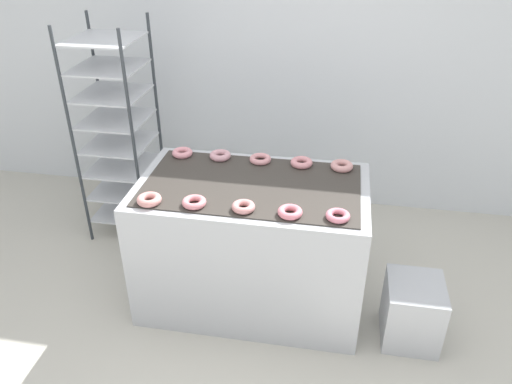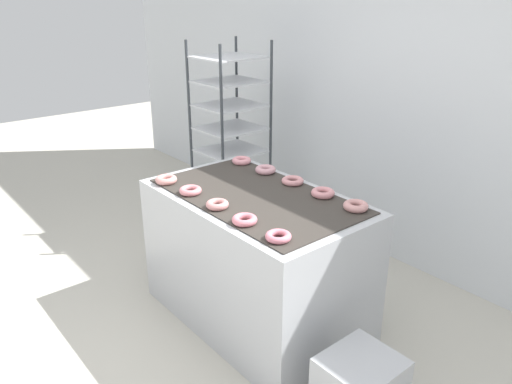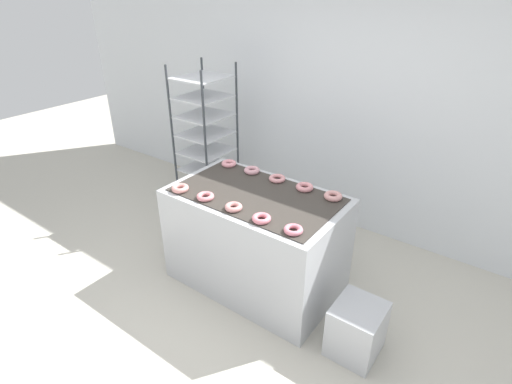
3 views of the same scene
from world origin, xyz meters
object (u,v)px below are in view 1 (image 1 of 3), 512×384
object	(u,v)px
donut_far_right	(302,162)
donut_far_rightmost	(342,166)
baking_rack_cart	(118,131)
donut_near_right	(290,212)
glaze_bin	(412,311)
donut_near_left	(194,202)
donut_near_center	(243,207)
donut_far_center	(260,159)
fryer_machine	(252,243)
donut_near_rightmost	(338,216)
donut_near_leftmost	(149,200)
donut_far_leftmost	(182,153)
donut_far_left	(220,155)

from	to	relation	value
donut_far_right	donut_far_rightmost	xyz separation A→B (m)	(0.27, -0.00, 0.00)
baking_rack_cart	donut_near_right	distance (m)	1.78
glaze_bin	donut_far_right	bearing A→B (deg)	146.57
donut_near_left	donut_near_center	distance (m)	0.29
donut_near_center	donut_far_right	world-z (taller)	donut_far_right
donut_near_left	donut_far_center	world-z (taller)	donut_near_left
fryer_machine	donut_far_rightmost	world-z (taller)	donut_far_rightmost
baking_rack_cart	donut_near_left	size ratio (longest dim) A/B	12.18
donut_near_rightmost	donut_far_right	world-z (taller)	donut_far_right
glaze_bin	donut_near_rightmost	distance (m)	0.89
donut_near_leftmost	donut_near_rightmost	size ratio (longest dim) A/B	1.06
donut_far_leftmost	donut_far_rightmost	world-z (taller)	donut_far_rightmost
donut_far_left	donut_far_center	size ratio (longest dim) A/B	0.99
glaze_bin	donut_far_right	xyz separation A→B (m)	(-0.78, 0.51, 0.72)
donut_far_left	donut_far_right	xyz separation A→B (m)	(0.56, -0.01, -0.00)
glaze_bin	donut_far_left	xyz separation A→B (m)	(-1.34, 0.52, 0.72)
fryer_machine	donut_near_right	xyz separation A→B (m)	(0.27, -0.31, 0.48)
donut_far_leftmost	donut_far_rightmost	distance (m)	1.09
donut_near_rightmost	donut_far_center	bearing A→B (deg)	131.50
donut_far_rightmost	donut_near_left	bearing A→B (deg)	-143.76
donut_near_left	donut_near_right	world-z (taller)	same
donut_near_rightmost	donut_far_center	world-z (taller)	donut_far_center
donut_near_left	donut_near_rightmost	size ratio (longest dim) A/B	1.04
donut_near_left	donut_far_leftmost	size ratio (longest dim) A/B	1.01
glaze_bin	donut_far_leftmost	xyz separation A→B (m)	(-1.61, 0.52, 0.72)
baking_rack_cart	glaze_bin	world-z (taller)	baking_rack_cart
donut_near_leftmost	donut_far_rightmost	distance (m)	1.26
baking_rack_cart	donut_far_center	xyz separation A→B (m)	(1.19, -0.38, 0.05)
baking_rack_cart	donut_near_center	distance (m)	1.57
fryer_machine	donut_near_leftmost	distance (m)	0.80
fryer_machine	glaze_bin	size ratio (longest dim) A/B	3.45
donut_far_center	fryer_machine	bearing A→B (deg)	-89.09
fryer_machine	donut_far_rightmost	distance (m)	0.79
donut_near_leftmost	donut_far_leftmost	distance (m)	0.64
donut_near_left	donut_near_center	size ratio (longest dim) A/B	1.05
donut_far_right	donut_far_leftmost	bearing A→B (deg)	179.58
donut_far_leftmost	donut_near_rightmost	bearing A→B (deg)	-29.48
donut_far_right	glaze_bin	bearing A→B (deg)	-33.43
donut_near_rightmost	donut_near_right	bearing A→B (deg)	-177.80
fryer_machine	donut_far_right	world-z (taller)	donut_far_right
donut_near_center	donut_far_leftmost	world-z (taller)	same
donut_near_leftmost	donut_near_rightmost	xyz separation A→B (m)	(1.09, 0.02, -0.00)
donut_near_right	donut_near_leftmost	bearing A→B (deg)	-179.13
donut_far_center	donut_near_left	bearing A→B (deg)	-114.26
donut_near_leftmost	donut_far_center	world-z (taller)	donut_near_leftmost
baking_rack_cart	donut_far_center	size ratio (longest dim) A/B	11.84
fryer_machine	donut_near_rightmost	distance (m)	0.78
donut_far_center	donut_far_right	bearing A→B (deg)	-1.49
donut_near_leftmost	donut_near_rightmost	bearing A→B (deg)	1.19
baking_rack_cart	donut_far_rightmost	bearing A→B (deg)	-12.75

